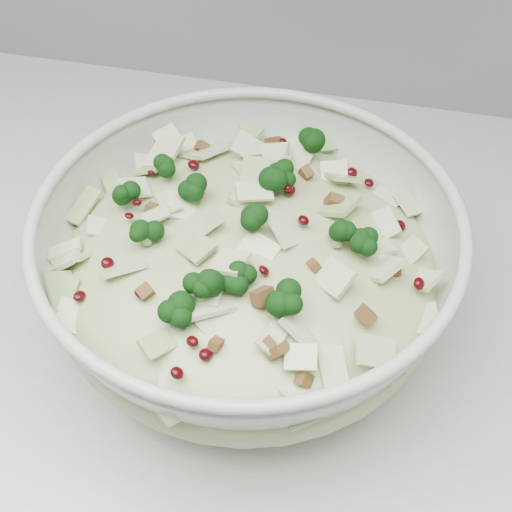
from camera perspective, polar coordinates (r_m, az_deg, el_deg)
The scene contains 2 objects.
mixing_bowl at distance 0.58m, azimuth -0.61°, elevation -1.14°, with size 0.41×0.41×0.13m.
salad at distance 0.57m, azimuth -0.63°, elevation 0.32°, with size 0.35×0.35×0.14m.
Camera 1 is at (-0.26, 1.24, 1.41)m, focal length 50.00 mm.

